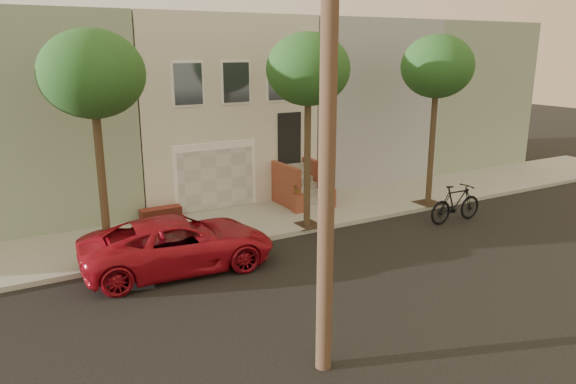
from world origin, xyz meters
TOP-DOWN VIEW (x-y plane):
  - ground at (0.00, 0.00)m, footprint 90.00×90.00m
  - sidewalk at (0.00, 5.35)m, footprint 40.00×3.70m
  - house_row at (0.00, 11.19)m, footprint 33.10×11.70m
  - tree_left at (-5.50, 3.90)m, footprint 2.70×2.57m
  - tree_mid at (1.00, 3.90)m, footprint 2.70×2.57m
  - tree_right at (6.50, 3.90)m, footprint 2.70×2.57m
  - pickup_truck at (-3.82, 2.80)m, footprint 5.42×2.79m
  - motorcycle at (5.97, 2.01)m, footprint 2.27×0.70m

SIDE VIEW (x-z plane):
  - ground at x=0.00m, z-range 0.00..0.00m
  - sidewalk at x=0.00m, z-range 0.00..0.15m
  - motorcycle at x=5.97m, z-range 0.00..1.36m
  - pickup_truck at x=-3.82m, z-range 0.00..1.46m
  - house_row at x=0.00m, z-range 0.14..7.14m
  - tree_left at x=-5.50m, z-range 2.11..8.41m
  - tree_mid at x=1.00m, z-range 2.11..8.41m
  - tree_right at x=6.50m, z-range 2.11..8.41m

